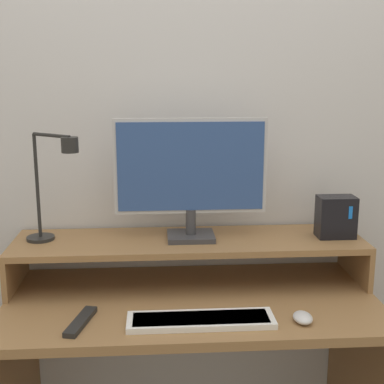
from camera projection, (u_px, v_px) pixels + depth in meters
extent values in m
cube|color=silver|center=(186.00, 140.00, 2.00)|extent=(6.00, 0.05, 2.50)
cube|color=olive|center=(192.00, 302.00, 1.78)|extent=(1.23, 0.61, 0.03)
cube|color=olive|center=(16.00, 267.00, 1.86)|extent=(0.02, 0.31, 0.14)
cube|color=olive|center=(355.00, 259.00, 1.95)|extent=(0.02, 0.31, 0.14)
cube|color=olive|center=(189.00, 242.00, 1.89)|extent=(1.23, 0.31, 0.02)
cube|color=#38383D|center=(191.00, 236.00, 1.88)|extent=(0.16, 0.14, 0.02)
cylinder|color=#38383D|center=(191.00, 222.00, 1.87)|extent=(0.04, 0.04, 0.09)
cube|color=#B7B7BC|center=(191.00, 166.00, 1.83)|extent=(0.53, 0.02, 0.33)
cube|color=#2D4C8C|center=(191.00, 167.00, 1.82)|extent=(0.50, 0.01, 0.30)
cylinder|color=black|center=(41.00, 238.00, 1.87)|extent=(0.10, 0.10, 0.01)
cylinder|color=black|center=(37.00, 186.00, 1.83)|extent=(0.01, 0.01, 0.36)
cylinder|color=black|center=(51.00, 135.00, 1.75)|extent=(0.14, 0.11, 0.01)
cylinder|color=black|center=(70.00, 145.00, 1.71)|extent=(0.06, 0.06, 0.05)
cube|color=black|center=(336.00, 217.00, 1.89)|extent=(0.13, 0.08, 0.15)
cube|color=#1972F2|center=(351.00, 213.00, 1.85)|extent=(0.01, 0.00, 0.04)
cube|color=white|center=(201.00, 320.00, 1.60)|extent=(0.44, 0.12, 0.02)
cube|color=silver|center=(201.00, 319.00, 1.60)|extent=(0.41, 0.10, 0.01)
ellipsoid|color=silver|center=(303.00, 318.00, 1.60)|extent=(0.06, 0.08, 0.03)
cube|color=black|center=(81.00, 321.00, 1.59)|extent=(0.08, 0.19, 0.02)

